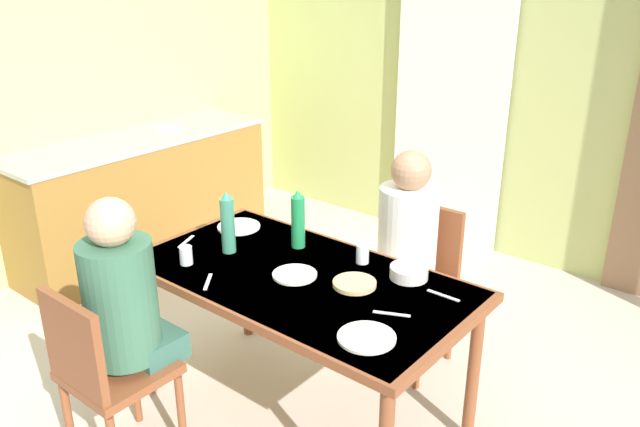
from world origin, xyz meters
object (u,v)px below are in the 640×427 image
chair_far_diner (417,276)px  person_near_diner (123,297)px  person_far_diner (406,235)px  dining_table (299,289)px  chair_near_diner (103,370)px  water_bottle_green_near (228,224)px  kitchen_counter (143,197)px  water_bottle_green_far (298,220)px  serving_bowl_center (409,272)px

chair_far_diner → person_near_diner: person_near_diner is taller
person_near_diner → person_far_diner: bearing=66.1°
dining_table → person_near_diner: size_ratio=2.04×
chair_near_diner → water_bottle_green_near: bearing=91.5°
person_far_diner → dining_table: bearing=75.8°
kitchen_counter → person_near_diner: 2.17m
dining_table → chair_far_diner: 0.81m
dining_table → chair_near_diner: chair_near_diner is taller
water_bottle_green_near → dining_table: bearing=3.5°
kitchen_counter → water_bottle_green_far: size_ratio=6.62×
person_far_diner → serving_bowl_center: (0.23, -0.35, 0.01)m
chair_near_diner → water_bottle_green_far: water_bottle_green_far is taller
dining_table → water_bottle_green_near: size_ratio=5.12×
dining_table → serving_bowl_center: bearing=35.9°
chair_near_diner → person_near_diner: 0.31m
chair_far_diner → person_far_diner: 0.31m
water_bottle_green_far → dining_table: bearing=-48.6°
chair_near_diner → serving_bowl_center: bearing=53.0°
person_near_diner → water_bottle_green_far: (0.20, 0.87, 0.12)m
kitchen_counter → serving_bowl_center: bearing=-8.8°
kitchen_counter → person_near_diner: (1.70, -1.31, 0.33)m
chair_near_diner → person_far_diner: size_ratio=1.13×
kitchen_counter → chair_near_diner: bearing=-40.5°
chair_far_diner → serving_bowl_center: chair_far_diner is taller
chair_near_diner → water_bottle_green_far: size_ratio=2.97×
chair_near_diner → person_far_diner: (0.57, 1.41, 0.28)m
dining_table → chair_near_diner: bearing=-117.5°
kitchen_counter → dining_table: 2.22m
kitchen_counter → chair_near_diner: (1.70, -1.45, 0.05)m
chair_far_diner → person_near_diner: bearing=68.2°
chair_near_diner → serving_bowl_center: size_ratio=5.12×
dining_table → serving_bowl_center: serving_bowl_center is taller
chair_near_diner → water_bottle_green_near: size_ratio=2.84×
dining_table → person_far_diner: 0.67m
water_bottle_green_near → water_bottle_green_far: water_bottle_green_near is taller
chair_near_diner → chair_far_diner: 1.65m
person_near_diner → chair_far_diner: bearing=68.2°
dining_table → kitchen_counter: bearing=162.2°
person_near_diner → serving_bowl_center: (0.80, 0.93, 0.01)m
kitchen_counter → person_near_diner: bearing=-37.7°
kitchen_counter → chair_far_diner: (2.26, 0.10, 0.05)m
person_far_diner → water_bottle_green_near: size_ratio=2.51×
water_bottle_green_far → serving_bowl_center: (0.60, 0.06, -0.11)m
kitchen_counter → chair_far_diner: size_ratio=2.23×
chair_far_diner → dining_table: bearing=78.2°
person_near_diner → dining_table: bearing=57.7°
person_near_diner → serving_bowl_center: 1.22m
dining_table → person_far_diner: size_ratio=2.04×
dining_table → water_bottle_green_near: (-0.42, -0.03, 0.22)m
person_far_diner → water_bottle_green_far: person_far_diner is taller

